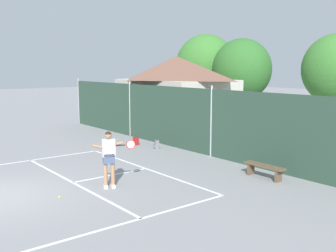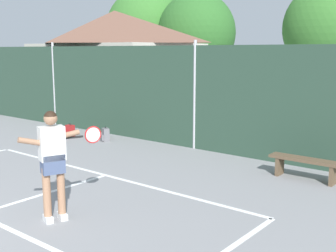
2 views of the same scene
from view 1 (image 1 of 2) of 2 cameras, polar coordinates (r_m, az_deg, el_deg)
name	(u,v)px [view 1 (image 1 of 2)]	position (r m, az deg, el deg)	size (l,w,h in m)	color
court_markings	(18,193)	(13.32, -20.81, -9.02)	(8.30, 11.10, 0.01)	white
chainlink_fence	(211,123)	(17.29, 6.27, 0.45)	(26.09, 0.09, 3.10)	#284233
clubhouse_building	(176,91)	(25.21, 1.19, 5.05)	(7.37, 5.32, 4.56)	beige
treeline_backdrop	(314,67)	(24.84, 20.32, 8.03)	(24.83, 4.36, 6.58)	brown
tennis_player	(109,154)	(12.87, -8.49, -4.05)	(0.46, 1.40, 1.85)	silver
tennis_ball	(59,197)	(12.46, -15.39, -9.83)	(0.07, 0.07, 0.07)	#CCE033
backpack_red	(136,141)	(19.91, -4.69, -2.21)	(0.28, 0.25, 0.46)	maroon
backpack_grey	(157,145)	(19.01, -1.65, -2.69)	(0.34, 0.33, 0.46)	slate
courtside_bench	(264,168)	(14.38, 13.72, -5.94)	(1.60, 0.36, 0.48)	brown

